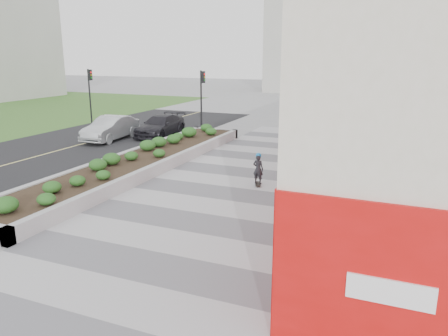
% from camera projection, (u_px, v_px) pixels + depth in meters
% --- Properties ---
extents(ground, '(160.00, 160.00, 0.00)m').
position_uv_depth(ground, '(168.00, 244.00, 12.55)').
color(ground, gray).
rests_on(ground, ground).
extents(walkway, '(8.00, 36.00, 0.01)m').
position_uv_depth(walkway, '(211.00, 210.00, 15.23)').
color(walkway, '#A8A8AD').
rests_on(walkway, ground).
extents(building, '(6.04, 24.08, 8.00)m').
position_uv_depth(building, '(437.00, 89.00, 16.95)').
color(building, beige).
rests_on(building, ground).
extents(planter, '(3.00, 18.00, 0.90)m').
position_uv_depth(planter, '(140.00, 160.00, 20.74)').
color(planter, '#9E9EA0').
rests_on(planter, ground).
extents(street, '(10.00, 40.00, 0.00)m').
position_uv_depth(street, '(37.00, 156.00, 23.28)').
color(street, black).
rests_on(street, ground).
extents(traffic_signal_near, '(0.33, 0.28, 4.20)m').
position_uv_depth(traffic_signal_near, '(202.00, 92.00, 30.17)').
color(traffic_signal_near, black).
rests_on(traffic_signal_near, ground).
extents(traffic_signal_far, '(0.33, 0.28, 4.20)m').
position_uv_depth(traffic_signal_far, '(90.00, 88.00, 33.15)').
color(traffic_signal_far, black).
rests_on(traffic_signal_far, ground).
extents(distant_bldg_north_l, '(16.00, 12.00, 20.00)m').
position_uv_depth(distant_bldg_north_l, '(331.00, 19.00, 60.96)').
color(distant_bldg_north_l, '#ADAAA3').
rests_on(distant_bldg_north_l, ground).
extents(manhole_cover, '(0.44, 0.44, 0.01)m').
position_uv_depth(manhole_cover, '(224.00, 212.00, 15.04)').
color(manhole_cover, '#595654').
rests_on(manhole_cover, ground).
extents(skateboarder, '(0.47, 0.75, 1.39)m').
position_uv_depth(skateboarder, '(258.00, 169.00, 17.96)').
color(skateboarder, beige).
rests_on(skateboarder, ground).
extents(car_silver, '(1.87, 4.63, 1.50)m').
position_uv_depth(car_silver, '(110.00, 128.00, 27.51)').
color(car_silver, '#B9BDC2').
rests_on(car_silver, ground).
extents(car_dark, '(2.07, 4.75, 1.36)m').
position_uv_depth(car_dark, '(160.00, 126.00, 28.95)').
color(car_dark, black).
rests_on(car_dark, ground).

